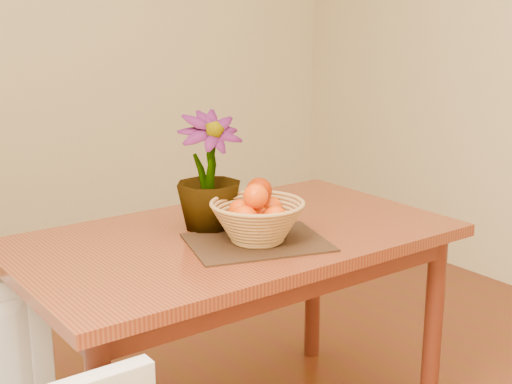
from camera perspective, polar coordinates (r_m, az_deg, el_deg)
wall_back at (r=3.95m, az=-18.52°, el=12.38°), size 4.00×0.02×2.70m
table at (r=2.32m, az=-1.76°, el=-5.35°), size 1.40×0.80×0.75m
placemat at (r=2.19m, az=0.11°, el=-4.04°), size 0.49×0.42×0.01m
wicker_basket at (r=2.17m, az=0.11°, el=-2.50°), size 0.29×0.29×0.12m
orange_pile at (r=2.16m, az=0.14°, el=-1.06°), size 0.20×0.20×0.14m
potted_plant at (r=2.29m, az=-3.80°, el=1.64°), size 0.25×0.25×0.38m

